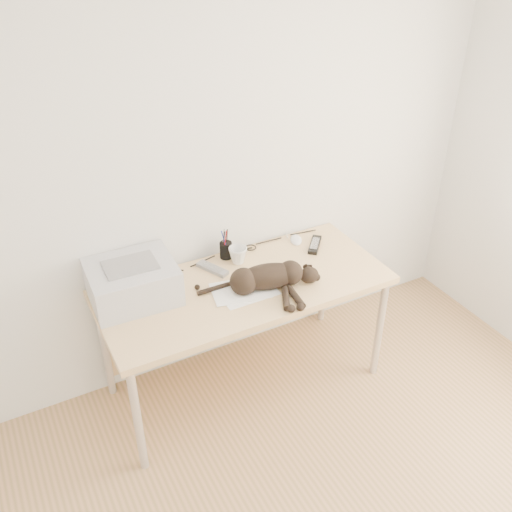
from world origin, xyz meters
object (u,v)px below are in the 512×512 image
pen_cup (226,250)px  mouse (296,238)px  desk (238,295)px  mug (238,255)px  printer (132,281)px  cat (265,279)px

pen_cup → mouse: 0.46m
desk → mug: mug is taller
printer → pen_cup: size_ratio=2.45×
mug → mouse: mug is taller
cat → mouse: size_ratio=5.35×
printer → mug: printer is taller
cat → pen_cup: 0.39m
printer → mouse: 1.07m
desk → printer: 0.62m
mug → pen_cup: 0.09m
cat → pen_cup: (-0.05, 0.38, -0.01)m
desk → cat: cat is taller
cat → mouse: (0.41, 0.35, -0.05)m
cat → mug: 0.30m
mug → pen_cup: pen_cup is taller
mug → mouse: bearing=6.6°
desk → mouse: bearing=19.4°
pen_cup → mouse: pen_cup is taller
cat → mug: size_ratio=6.07×
printer → cat: (0.65, -0.26, -0.04)m
desk → mug: size_ratio=14.94×
printer → pen_cup: 0.61m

